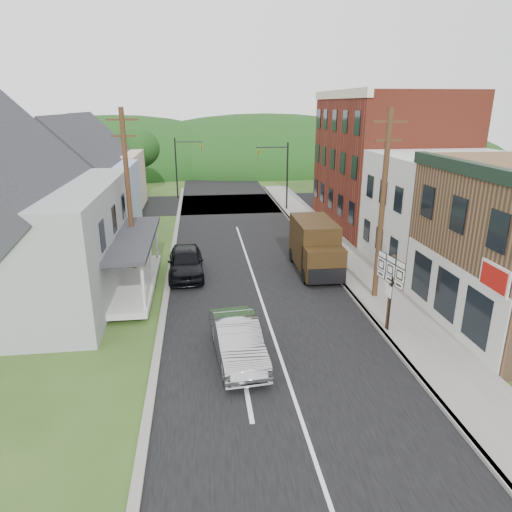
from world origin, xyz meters
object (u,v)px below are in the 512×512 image
object	(u,v)px
dark_sedan	(186,262)
delivery_van	(315,247)
silver_sedan	(238,341)
route_sign_cluster	(390,282)
warning_sign	(391,293)

from	to	relation	value
dark_sedan	delivery_van	distance (m)	7.34
silver_sedan	route_sign_cluster	distance (m)	6.67
silver_sedan	route_sign_cluster	xyz separation A→B (m)	(6.35, 1.38, 1.50)
dark_sedan	delivery_van	xyz separation A→B (m)	(7.30, -0.18, 0.66)
route_sign_cluster	warning_sign	xyz separation A→B (m)	(0.02, -0.11, -0.45)
dark_sedan	warning_sign	size ratio (longest dim) A/B	1.82
route_sign_cluster	warning_sign	size ratio (longest dim) A/B	1.25
silver_sedan	delivery_van	world-z (taller)	delivery_van
silver_sedan	dark_sedan	distance (m)	9.38
dark_sedan	delivery_van	world-z (taller)	delivery_van
delivery_van	dark_sedan	bearing A→B (deg)	179.30
silver_sedan	warning_sign	bearing A→B (deg)	6.36
route_sign_cluster	warning_sign	bearing A→B (deg)	-89.22
delivery_van	route_sign_cluster	distance (m)	7.72
delivery_van	warning_sign	bearing A→B (deg)	-80.65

